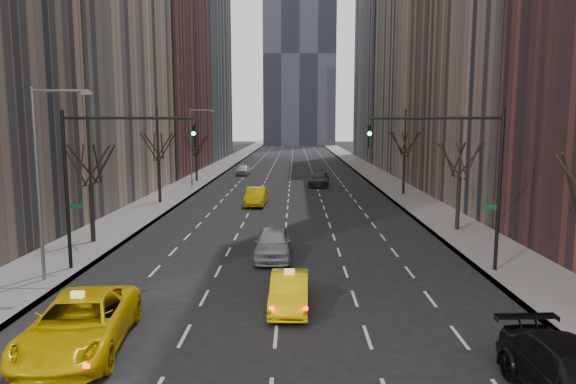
{
  "coord_description": "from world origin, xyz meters",
  "views": [
    {
      "loc": [
        0.68,
        -13.33,
        7.5
      ],
      "look_at": [
        0.26,
        16.42,
        3.5
      ],
      "focal_mm": 32.0,
      "sensor_mm": 36.0,
      "label": 1
    }
  ],
  "objects_px": {
    "silver_sedan_ahead": "(273,243)",
    "parked_suv_black": "(575,380)",
    "taxi_suv": "(80,324)",
    "taxi_sedan": "(289,291)"
  },
  "relations": [
    {
      "from": "taxi_suv",
      "to": "parked_suv_black",
      "type": "height_order",
      "value": "taxi_suv"
    },
    {
      "from": "silver_sedan_ahead",
      "to": "parked_suv_black",
      "type": "relative_size",
      "value": 0.88
    },
    {
      "from": "taxi_suv",
      "to": "silver_sedan_ahead",
      "type": "relative_size",
      "value": 1.28
    },
    {
      "from": "taxi_suv",
      "to": "parked_suv_black",
      "type": "bearing_deg",
      "value": -18.86
    },
    {
      "from": "taxi_sedan",
      "to": "silver_sedan_ahead",
      "type": "xyz_separation_m",
      "value": [
        -1.02,
        7.8,
        0.14
      ]
    },
    {
      "from": "taxi_suv",
      "to": "silver_sedan_ahead",
      "type": "xyz_separation_m",
      "value": [
        5.91,
        11.74,
        -0.04
      ]
    },
    {
      "from": "parked_suv_black",
      "to": "silver_sedan_ahead",
      "type": "bearing_deg",
      "value": 116.55
    },
    {
      "from": "taxi_suv",
      "to": "taxi_sedan",
      "type": "xyz_separation_m",
      "value": [
        6.93,
        3.94,
        -0.18
      ]
    },
    {
      "from": "taxi_sedan",
      "to": "parked_suv_black",
      "type": "height_order",
      "value": "parked_suv_black"
    },
    {
      "from": "taxi_sedan",
      "to": "silver_sedan_ahead",
      "type": "bearing_deg",
      "value": 98.55
    }
  ]
}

